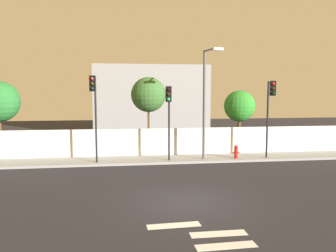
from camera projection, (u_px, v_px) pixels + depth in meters
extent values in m
plane|color=#242329|center=(187.00, 201.00, 13.84)|extent=(80.00, 80.00, 0.00)
cube|color=gray|center=(163.00, 159.00, 21.91)|extent=(36.00, 2.40, 0.15)
cube|color=silver|center=(160.00, 142.00, 23.09)|extent=(36.00, 0.18, 1.80)
cube|color=silver|center=(226.00, 246.00, 9.85)|extent=(1.81, 0.49, 0.01)
cube|color=silver|center=(218.00, 234.00, 10.69)|extent=(1.80, 0.44, 0.01)
cube|color=silver|center=(174.00, 225.00, 11.35)|extent=(1.82, 0.52, 0.01)
cylinder|color=black|center=(267.00, 120.00, 21.92)|extent=(0.12, 0.12, 4.92)
cylinder|color=black|center=(271.00, 83.00, 21.10)|extent=(0.31, 1.16, 0.08)
cube|color=black|center=(273.00, 88.00, 20.56)|extent=(0.37, 0.26, 0.90)
sphere|color=red|center=(273.00, 84.00, 20.41)|extent=(0.18, 0.18, 0.18)
sphere|color=#33260A|center=(273.00, 88.00, 20.44)|extent=(0.18, 0.18, 0.18)
sphere|color=black|center=(273.00, 93.00, 20.47)|extent=(0.18, 0.18, 0.18)
cylinder|color=black|center=(169.00, 124.00, 21.08)|extent=(0.12, 0.12, 4.58)
cylinder|color=black|center=(169.00, 88.00, 20.18)|extent=(0.29, 1.34, 0.08)
cube|color=black|center=(169.00, 94.00, 19.55)|extent=(0.37, 0.25, 0.90)
sphere|color=black|center=(169.00, 89.00, 19.40)|extent=(0.18, 0.18, 0.18)
sphere|color=#33260A|center=(169.00, 94.00, 19.43)|extent=(0.18, 0.18, 0.18)
sphere|color=#19F24C|center=(169.00, 99.00, 19.46)|extent=(0.18, 0.18, 0.18)
cylinder|color=black|center=(96.00, 120.00, 20.44)|extent=(0.12, 0.12, 5.18)
cylinder|color=black|center=(94.00, 78.00, 19.77)|extent=(0.16, 0.85, 0.08)
cube|color=black|center=(92.00, 83.00, 19.38)|extent=(0.36, 0.23, 0.90)
sphere|color=red|center=(92.00, 79.00, 19.23)|extent=(0.18, 0.18, 0.18)
sphere|color=#33260A|center=(92.00, 84.00, 19.26)|extent=(0.18, 0.18, 0.18)
sphere|color=black|center=(92.00, 89.00, 19.29)|extent=(0.18, 0.18, 0.18)
cylinder|color=#4C4C51|center=(204.00, 105.00, 21.46)|extent=(0.16, 0.16, 6.81)
cylinder|color=#4C4C51|center=(211.00, 49.00, 20.17)|extent=(0.38, 1.99, 0.10)
cube|color=beige|center=(218.00, 49.00, 19.22)|extent=(0.63, 0.32, 0.16)
cylinder|color=red|center=(236.00, 153.00, 21.89)|extent=(0.24, 0.24, 0.68)
sphere|color=red|center=(236.00, 147.00, 21.86)|extent=(0.26, 0.26, 0.26)
cylinder|color=red|center=(233.00, 153.00, 21.87)|extent=(0.10, 0.09, 0.09)
cylinder|color=red|center=(238.00, 152.00, 21.91)|extent=(0.10, 0.09, 0.09)
cylinder|color=brown|center=(0.00, 136.00, 22.46)|extent=(0.16, 0.16, 3.03)
cylinder|color=brown|center=(149.00, 130.00, 23.76)|extent=(0.15, 0.15, 3.55)
sphere|color=#36642C|center=(149.00, 95.00, 23.51)|extent=(2.42, 2.42, 2.42)
cylinder|color=brown|center=(239.00, 134.00, 24.68)|extent=(0.22, 0.22, 2.77)
sphere|color=#2C8629|center=(240.00, 106.00, 24.48)|extent=(2.23, 2.23, 2.23)
cube|color=gray|center=(150.00, 99.00, 36.70)|extent=(11.76, 6.00, 7.09)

